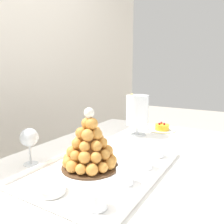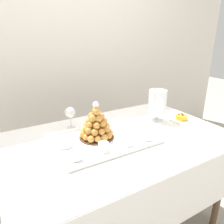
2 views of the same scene
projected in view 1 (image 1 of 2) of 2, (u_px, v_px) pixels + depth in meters
name	position (u px, v px, depth m)	size (l,w,h in m)	color
buffet_table	(119.00, 183.00, 1.02)	(1.44, 0.93, 0.76)	brown
serving_tray	(104.00, 168.00, 0.91)	(0.62, 0.43, 0.02)	white
croquembouche	(90.00, 146.00, 0.89)	(0.22, 0.22, 0.24)	#4C331E
dessert_cup_left	(97.00, 200.00, 0.64)	(0.06, 0.06, 0.05)	silver
dessert_cup_mid_left	(125.00, 176.00, 0.78)	(0.06, 0.06, 0.05)	silver
dessert_cup_centre	(145.00, 161.00, 0.90)	(0.06, 0.06, 0.06)	silver
dessert_cup_mid_right	(158.00, 150.00, 1.02)	(0.06, 0.06, 0.06)	silver
creme_brulee_ramekin	(51.00, 189.00, 0.72)	(0.09, 0.09, 0.02)	white
macaron_goblet	(137.00, 111.00, 1.35)	(0.13, 0.13, 0.26)	white
fruit_tart_plate	(161.00, 129.00, 1.47)	(0.18, 0.18, 0.05)	white
wine_glass	(29.00, 138.00, 0.94)	(0.07, 0.07, 0.15)	silver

